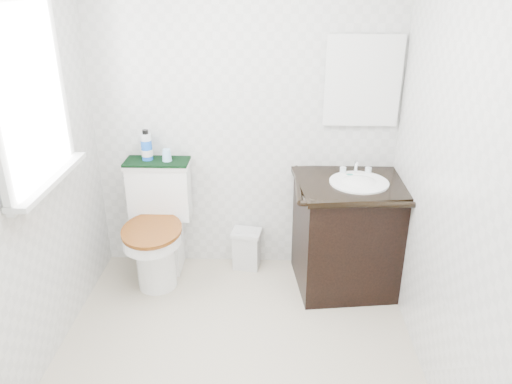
# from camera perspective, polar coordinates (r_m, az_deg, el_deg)

# --- Properties ---
(floor) EXTENTS (2.40, 2.40, 0.00)m
(floor) POSITION_cam_1_polar(r_m,az_deg,el_deg) (3.12, -2.45, -19.31)
(floor) COLOR beige
(floor) RESTS_ON ground
(wall_back) EXTENTS (2.40, 0.00, 2.40)m
(wall_back) POSITION_cam_1_polar(r_m,az_deg,el_deg) (3.60, -1.36, 8.81)
(wall_back) COLOR silver
(wall_back) RESTS_ON ground
(wall_front) EXTENTS (2.40, 0.00, 2.40)m
(wall_front) POSITION_cam_1_polar(r_m,az_deg,el_deg) (1.43, -7.03, -16.91)
(wall_front) COLOR silver
(wall_front) RESTS_ON ground
(wall_left) EXTENTS (0.00, 2.40, 2.40)m
(wall_left) POSITION_cam_1_polar(r_m,az_deg,el_deg) (2.78, -26.20, 1.71)
(wall_left) COLOR silver
(wall_left) RESTS_ON ground
(wall_right) EXTENTS (0.00, 2.40, 2.40)m
(wall_right) POSITION_cam_1_polar(r_m,az_deg,el_deg) (2.61, 21.91, 1.14)
(wall_right) COLOR silver
(wall_right) RESTS_ON ground
(window) EXTENTS (0.02, 0.70, 0.90)m
(window) POSITION_cam_1_polar(r_m,az_deg,el_deg) (2.88, -24.72, 10.06)
(window) COLOR white
(window) RESTS_ON wall_left
(mirror) EXTENTS (0.50, 0.02, 0.60)m
(mirror) POSITION_cam_1_polar(r_m,az_deg,el_deg) (3.56, 12.10, 12.28)
(mirror) COLOR silver
(mirror) RESTS_ON wall_back
(toilet) EXTENTS (0.47, 0.66, 0.87)m
(toilet) POSITION_cam_1_polar(r_m,az_deg,el_deg) (3.77, -11.08, -4.37)
(toilet) COLOR white
(toilet) RESTS_ON floor
(vanity) EXTENTS (0.84, 0.74, 0.92)m
(vanity) POSITION_cam_1_polar(r_m,az_deg,el_deg) (3.64, 10.67, -4.42)
(vanity) COLOR black
(vanity) RESTS_ON floor
(trash_bin) EXTENTS (0.24, 0.21, 0.31)m
(trash_bin) POSITION_cam_1_polar(r_m,az_deg,el_deg) (3.91, -1.08, -6.49)
(trash_bin) COLOR silver
(trash_bin) RESTS_ON floor
(towel) EXTENTS (0.46, 0.22, 0.02)m
(towel) POSITION_cam_1_polar(r_m,az_deg,el_deg) (3.68, -11.27, 3.43)
(towel) COLOR black
(towel) RESTS_ON toilet
(mouthwash_bottle) EXTENTS (0.08, 0.08, 0.22)m
(mouthwash_bottle) POSITION_cam_1_polar(r_m,az_deg,el_deg) (3.67, -12.40, 5.14)
(mouthwash_bottle) COLOR blue
(mouthwash_bottle) RESTS_ON towel
(cup) EXTENTS (0.07, 0.07, 0.09)m
(cup) POSITION_cam_1_polar(r_m,az_deg,el_deg) (3.64, -10.16, 4.18)
(cup) COLOR #9AD2FC
(cup) RESTS_ON towel
(soap_bar) EXTENTS (0.06, 0.04, 0.02)m
(soap_bar) POSITION_cam_1_polar(r_m,az_deg,el_deg) (3.56, 10.66, 1.95)
(soap_bar) COLOR #197869
(soap_bar) RESTS_ON vanity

